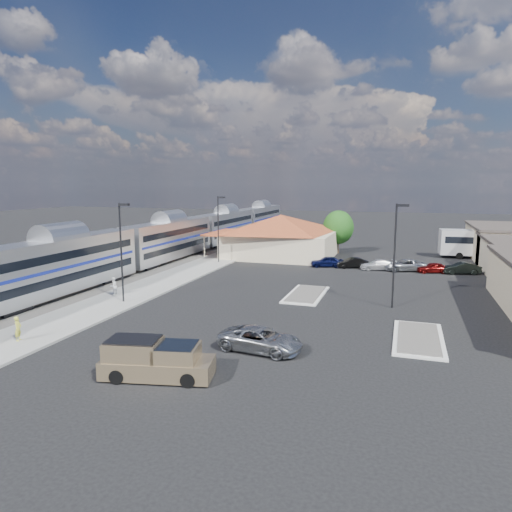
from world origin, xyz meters
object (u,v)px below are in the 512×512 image
(pickup_truck, at_px, (158,360))
(suv, at_px, (261,339))
(coach_bus, at_px, (487,242))
(station_depot, at_px, (280,236))

(pickup_truck, relative_size, suv, 1.17)
(pickup_truck, xyz_separation_m, suv, (4.15, 5.70, -0.24))
(suv, xyz_separation_m, coach_bus, (19.70, 44.90, 1.59))
(suv, bearing_deg, station_depot, 20.02)
(suv, distance_m, coach_bus, 49.06)
(coach_bus, bearing_deg, pickup_truck, 150.35)
(station_depot, height_order, coach_bus, station_depot)
(suv, height_order, coach_bus, coach_bus)
(pickup_truck, height_order, suv, pickup_truck)
(pickup_truck, distance_m, coach_bus, 55.95)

